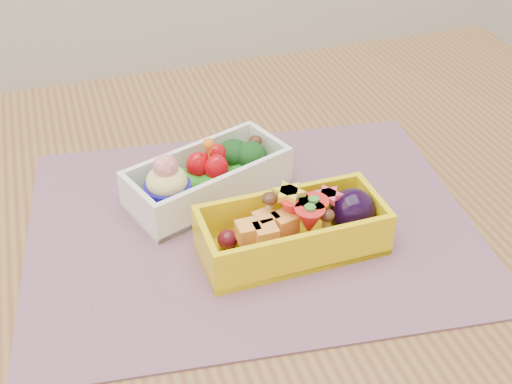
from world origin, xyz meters
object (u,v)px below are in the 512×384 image
object	(u,v)px
table	(221,289)
bento_yellow	(296,228)
bento_white	(207,178)
placemat	(251,224)

from	to	relation	value
table	bento_yellow	xyz separation A→B (m)	(0.06, -0.07, 0.13)
table	bento_white	world-z (taller)	bento_white
bento_yellow	table	bearing A→B (deg)	133.35
bento_yellow	bento_white	bearing A→B (deg)	117.23
placemat	bento_white	xyz separation A→B (m)	(-0.03, 0.06, 0.03)
placemat	bento_yellow	world-z (taller)	bento_yellow
bento_white	table	bearing A→B (deg)	-112.03
table	bento_yellow	distance (m)	0.16
placemat	bento_yellow	bearing A→B (deg)	-59.76
placemat	bento_white	size ratio (longest dim) A/B	2.38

